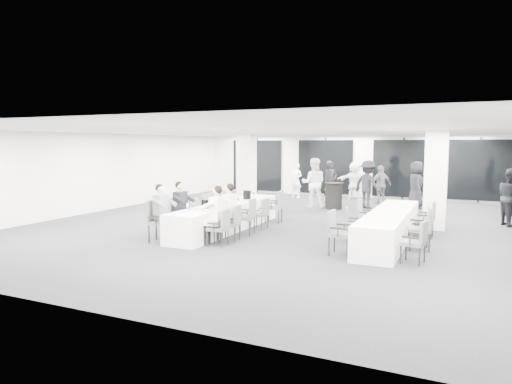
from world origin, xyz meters
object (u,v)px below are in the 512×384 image
banquet_table_side (389,226)px  ice_bucket_near (205,204)px  chair_side_left_near (337,230)px  chair_main_right_mid (248,214)px  banquet_table_main (227,217)px  chair_side_left_mid (352,222)px  standing_guest_h (511,193)px  chair_side_right_near (417,239)px  chair_main_left_near (157,218)px  standing_guest_e (416,182)px  standing_guest_a (330,179)px  standing_guest_b (314,180)px  standing_guest_d (381,182)px  chair_main_left_fourth (211,207)px  chair_main_left_mid (197,212)px  standing_guest_g (296,178)px  chair_main_left_second (177,217)px  ice_bucket_far (247,195)px  chair_main_right_near (221,225)px  chair_main_right_fourth (261,212)px  chair_main_left_far (227,203)px  chair_main_right_far (276,205)px  standing_guest_c (368,181)px  chair_side_right_mid (423,226)px  chair_main_right_second (233,221)px  chair_side_left_far (364,214)px  cocktail_table (334,196)px  standing_guest_f (355,178)px  chair_side_right_far (428,217)px

banquet_table_side → ice_bucket_near: size_ratio=22.00×
chair_side_left_near → chair_main_right_mid: bearing=-111.5°
banquet_table_main → chair_side_left_mid: 3.56m
standing_guest_h → chair_side_right_near: bearing=135.9°
chair_main_left_near → chair_side_right_near: size_ratio=1.18×
standing_guest_e → standing_guest_a: bearing=68.4°
standing_guest_b → chair_main_left_near: bearing=61.3°
standing_guest_d → chair_main_left_fourth: bearing=16.3°
standing_guest_h → chair_main_left_mid: bearing=93.9°
banquet_table_main → chair_main_left_fourth: bearing=148.2°
banquet_table_main → standing_guest_g: standing_guest_g is taller
standing_guest_h → standing_guest_b: bearing=54.8°
chair_main_left_second → chair_main_left_mid: bearing=166.8°
chair_side_left_mid → ice_bucket_far: ice_bucket_far is taller
banquet_table_main → chair_main_left_near: (-0.84, -2.08, 0.22)m
chair_main_left_near → chair_main_left_second: bearing=165.5°
chair_main_right_near → standing_guest_h: bearing=-51.2°
banquet_table_main → standing_guest_d: (3.03, 7.32, 0.52)m
standing_guest_e → ice_bucket_near: 8.99m
standing_guest_e → ice_bucket_near: (-4.47, -7.80, -0.14)m
chair_main_right_fourth → chair_main_left_far: bearing=62.5°
chair_main_right_far → standing_guest_c: bearing=-31.8°
chair_main_right_far → standing_guest_a: standing_guest_a is taller
chair_main_left_mid → standing_guest_e: size_ratio=0.44×
chair_side_left_mid → standing_guest_d: (-0.53, 7.49, 0.40)m
chair_main_left_near → chair_main_left_fourth: 2.60m
chair_side_left_near → chair_side_right_mid: bearing=128.3°
chair_main_right_second → standing_guest_h: size_ratio=0.46×
banquet_table_main → standing_guest_c: 6.66m
chair_main_right_second → chair_main_left_far: bearing=23.0°
chair_main_right_fourth → standing_guest_b: standing_guest_b is taller
chair_side_left_far → chair_side_right_mid: size_ratio=0.90×
cocktail_table → standing_guest_f: size_ratio=0.52×
chair_side_left_near → chair_main_left_second: bearing=-92.5°
chair_side_right_near → standing_guest_e: bearing=15.3°
banquet_table_side → standing_guest_f: bearing=108.0°
chair_main_right_fourth → chair_side_left_far: (2.73, 0.80, 0.01)m
standing_guest_c → ice_bucket_far: size_ratio=7.49×
banquet_table_main → standing_guest_f: standing_guest_f is taller
standing_guest_d → standing_guest_e: bearing=112.5°
standing_guest_d → ice_bucket_far: (-2.96, -6.17, -0.01)m
standing_guest_b → banquet_table_side: bearing=109.2°
standing_guest_c → chair_main_right_near: bearing=104.8°
standing_guest_e → chair_main_right_near: bearing=142.2°
chair_main_right_near → chair_main_right_far: (0.01, 3.49, 0.07)m
chair_side_right_far → standing_guest_e: standing_guest_e is taller
chair_main_right_mid → standing_guest_h: standing_guest_h is taller
chair_side_left_near → chair_side_right_far: size_ratio=1.04×
chair_side_right_far → banquet_table_main: bearing=104.6°
chair_side_left_near → standing_guest_f: 10.29m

